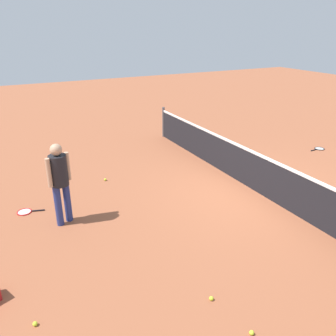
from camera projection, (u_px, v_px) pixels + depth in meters
The scene contains 10 objects.
ground_plane at pixel (254, 190), 8.56m from camera, with size 40.00×40.00×0.00m, color #9E5638.
court_net at pixel (256, 171), 8.37m from camera, with size 10.09×0.09×1.07m.
player_near_side at pixel (60, 178), 6.78m from camera, with size 0.45×0.51×1.70m.
tennis_racket_near_player at pixel (26, 212), 7.54m from camera, with size 0.39×0.61×0.03m.
tennis_racket_far_player at pixel (319, 149), 11.37m from camera, with size 0.34×0.59×0.03m.
tennis_ball_near_player at pixel (58, 174), 9.40m from camera, with size 0.07×0.07×0.07m, color #C6E033.
tennis_ball_by_net at pixel (105, 180), 9.06m from camera, with size 0.07×0.07×0.07m, color #C6E033.
tennis_ball_midcourt at pixel (211, 298), 5.13m from camera, with size 0.07×0.07×0.07m, color #C6E033.
tennis_ball_baseline at pixel (35, 324), 4.69m from camera, with size 0.07×0.07×0.07m, color #C6E033.
tennis_ball_stray_left at pixel (252, 333), 4.56m from camera, with size 0.07×0.07×0.07m, color #C6E033.
Camera 1 is at (5.89, -5.40, 3.77)m, focal length 37.18 mm.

